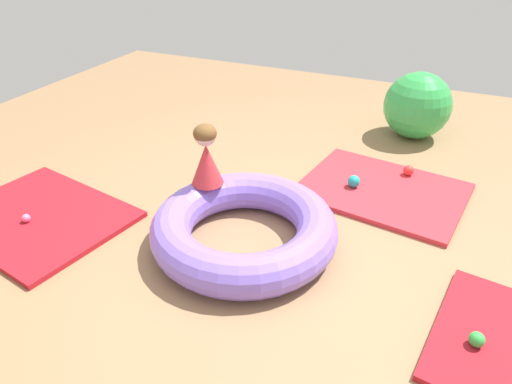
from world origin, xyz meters
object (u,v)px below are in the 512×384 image
(play_ball_pink, at_px, (26,218))
(play_ball_teal, at_px, (354,181))
(play_ball_red, at_px, (409,170))
(exercise_ball_large, at_px, (417,106))
(play_ball_green, at_px, (477,339))
(child_in_red, at_px, (206,155))
(inflatable_cushion, at_px, (244,228))

(play_ball_pink, bearing_deg, play_ball_teal, 35.48)
(play_ball_red, distance_m, exercise_ball_large, 0.98)
(play_ball_red, relative_size, play_ball_green, 1.08)
(child_in_red, bearing_deg, play_ball_pink, 52.16)
(play_ball_teal, height_order, exercise_ball_large, exercise_ball_large)
(play_ball_pink, distance_m, play_ball_teal, 2.54)
(child_in_red, bearing_deg, exercise_ball_large, -98.57)
(inflatable_cushion, relative_size, exercise_ball_large, 1.93)
(play_ball_red, height_order, play_ball_pink, play_ball_red)
(inflatable_cushion, height_order, play_ball_red, inflatable_cushion)
(play_ball_red, bearing_deg, play_ball_pink, -142.74)
(exercise_ball_large, bearing_deg, inflatable_cushion, -108.83)
(play_ball_red, bearing_deg, play_ball_green, -70.98)
(play_ball_teal, distance_m, exercise_ball_large, 1.39)
(play_ball_teal, bearing_deg, play_ball_green, -54.06)
(child_in_red, xyz_separation_m, play_ball_red, (1.30, 1.17, -0.42))
(child_in_red, distance_m, play_ball_teal, 1.28)
(inflatable_cushion, distance_m, child_in_red, 0.59)
(play_ball_pink, distance_m, play_ball_green, 3.05)
(inflatable_cushion, relative_size, play_ball_red, 14.34)
(play_ball_red, xyz_separation_m, play_ball_pink, (-2.45, -1.86, -0.01))
(child_in_red, height_order, play_ball_pink, child_in_red)
(inflatable_cushion, xyz_separation_m, play_ball_red, (0.90, 1.41, -0.05))
(play_ball_pink, bearing_deg, play_ball_red, 37.26)
(play_ball_teal, xyz_separation_m, play_ball_green, (0.99, -1.36, -0.01))
(child_in_red, distance_m, play_ball_pink, 1.40)
(play_ball_teal, bearing_deg, play_ball_pink, -144.52)
(play_ball_green, bearing_deg, inflatable_cushion, 167.35)
(play_ball_red, distance_m, play_ball_green, 1.85)
(child_in_red, relative_size, play_ball_green, 5.56)
(inflatable_cushion, xyz_separation_m, play_ball_teal, (0.51, 1.02, -0.05))
(inflatable_cushion, distance_m, play_ball_pink, 1.62)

